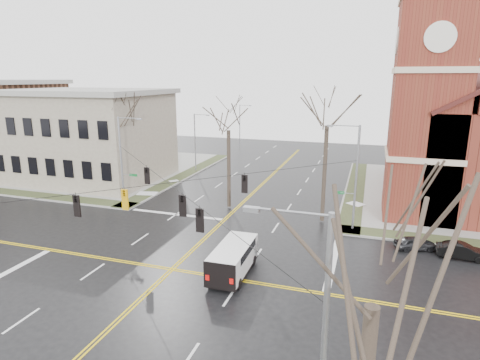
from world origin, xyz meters
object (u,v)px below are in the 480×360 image
(streetlight_north_b, at_px, (240,125))
(cargo_van, at_px, (234,256))
(streetlight_north_a, at_px, (196,140))
(tree_nw_near, at_px, (228,125))
(signal_pole_ne, at_px, (354,175))
(tree_ne, at_px, (327,119))
(parked_car_a, at_px, (415,243))
(signal_pole_se, at_px, (319,339))
(signal_pole_nw, at_px, (123,159))
(tree_nw_far, at_px, (118,120))
(parked_car_b, at_px, (462,251))
(tree_se, at_px, (374,286))

(streetlight_north_b, distance_m, cargo_van, 49.55)
(streetlight_north_a, relative_size, streetlight_north_b, 1.00)
(streetlight_north_a, relative_size, tree_nw_near, 0.69)
(signal_pole_ne, bearing_deg, tree_ne, 153.41)
(signal_pole_ne, distance_m, parked_car_a, 7.17)
(streetlight_north_b, distance_m, parked_car_a, 47.71)
(signal_pole_se, bearing_deg, signal_pole_nw, 134.55)
(signal_pole_nw, height_order, cargo_van, signal_pole_nw)
(signal_pole_se, xyz_separation_m, cargo_van, (-7.06, 12.36, -3.74))
(cargo_van, relative_size, tree_nw_far, 0.46)
(streetlight_north_a, height_order, parked_car_a, streetlight_north_a)
(streetlight_north_b, relative_size, parked_car_a, 2.60)
(parked_car_a, xyz_separation_m, parked_car_b, (3.15, -0.63, 0.06))
(parked_car_a, bearing_deg, parked_car_b, -119.60)
(tree_se, bearing_deg, streetlight_north_a, 119.07)
(signal_pole_ne, bearing_deg, tree_nw_near, 168.17)
(tree_se, bearing_deg, streetlight_north_b, 110.64)
(tree_ne, bearing_deg, parked_car_a, -27.81)
(streetlight_north_a, bearing_deg, parked_car_a, -35.46)
(tree_ne, bearing_deg, parked_car_b, -23.32)
(tree_nw_far, distance_m, tree_se, 38.29)
(parked_car_a, bearing_deg, signal_pole_nw, 66.17)
(signal_pole_ne, relative_size, streetlight_north_b, 1.12)
(streetlight_north_b, bearing_deg, parked_car_b, -52.92)
(signal_pole_nw, bearing_deg, tree_nw_near, 13.59)
(cargo_van, bearing_deg, streetlight_north_b, 106.56)
(cargo_van, xyz_separation_m, parked_car_b, (15.17, 7.32, -0.63))
(parked_car_a, bearing_deg, tree_nw_near, 54.72)
(streetlight_north_a, bearing_deg, tree_ne, -38.11)
(signal_pole_ne, relative_size, parked_car_a, 2.92)
(cargo_van, bearing_deg, parked_car_b, 24.76)
(parked_car_b, bearing_deg, tree_nw_near, 76.53)
(parked_car_a, bearing_deg, signal_pole_ne, 43.29)
(tree_nw_near, xyz_separation_m, tree_ne, (9.53, -1.24, 1.00))
(tree_se, bearing_deg, tree_ne, 98.46)
(parked_car_a, distance_m, tree_se, 24.41)
(parked_car_a, height_order, tree_nw_near, tree_nw_near)
(signal_pole_se, xyz_separation_m, streetlight_north_a, (-21.97, 39.50, -0.48))
(streetlight_north_b, height_order, tree_ne, tree_ne)
(tree_nw_far, xyz_separation_m, tree_ne, (22.02, -1.28, 0.90))
(tree_nw_near, bearing_deg, signal_pole_nw, -166.41)
(streetlight_north_b, bearing_deg, cargo_van, -72.44)
(streetlight_north_b, bearing_deg, tree_nw_near, -73.83)
(streetlight_north_a, bearing_deg, cargo_van, -61.21)
(signal_pole_se, height_order, streetlight_north_a, signal_pole_se)
(signal_pole_se, height_order, streetlight_north_b, signal_pole_se)
(parked_car_b, height_order, tree_nw_near, tree_nw_near)
(signal_pole_se, bearing_deg, parked_car_a, 76.28)
(signal_pole_ne, xyz_separation_m, parked_car_b, (8.11, -3.32, -4.37))
(signal_pole_nw, relative_size, tree_nw_far, 0.76)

